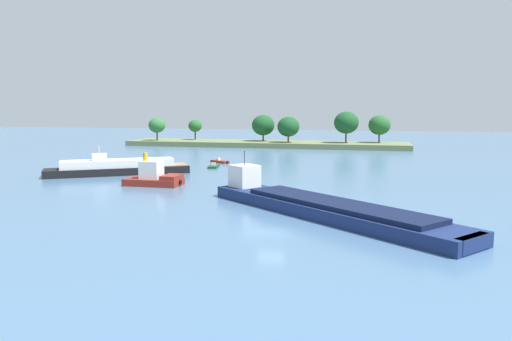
% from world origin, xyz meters
% --- Properties ---
extents(ground_plane, '(400.00, 400.00, 0.00)m').
position_xyz_m(ground_plane, '(0.00, 0.00, 0.00)').
color(ground_plane, '#476B8E').
extents(treeline_island, '(81.21, 14.91, 10.14)m').
position_xyz_m(treeline_island, '(-17.77, 97.40, 2.92)').
color(treeline_island, '#66754C').
rests_on(treeline_island, ground).
extents(cargo_barge, '(29.24, 25.54, 5.96)m').
position_xyz_m(cargo_barge, '(3.78, 8.19, 1.00)').
color(cargo_barge, navy).
rests_on(cargo_barge, ground).
extents(white_riverboat, '(22.86, 16.70, 5.06)m').
position_xyz_m(white_riverboat, '(-33.28, 33.05, 1.20)').
color(white_riverboat, black).
rests_on(white_riverboat, ground).
extents(fishing_skiff, '(4.57, 3.60, 0.97)m').
position_xyz_m(fishing_skiff, '(-21.53, 53.93, 0.26)').
color(fishing_skiff, maroon).
rests_on(fishing_skiff, ground).
extents(tugboat, '(8.52, 4.29, 4.82)m').
position_xyz_m(tugboat, '(-22.27, 23.44, 1.21)').
color(tugboat, maroon).
rests_on(tugboat, ground).
extents(small_motorboat, '(2.59, 5.65, 0.91)m').
position_xyz_m(small_motorboat, '(-20.42, 46.40, 0.23)').
color(small_motorboat, '#19472D').
rests_on(small_motorboat, ground).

